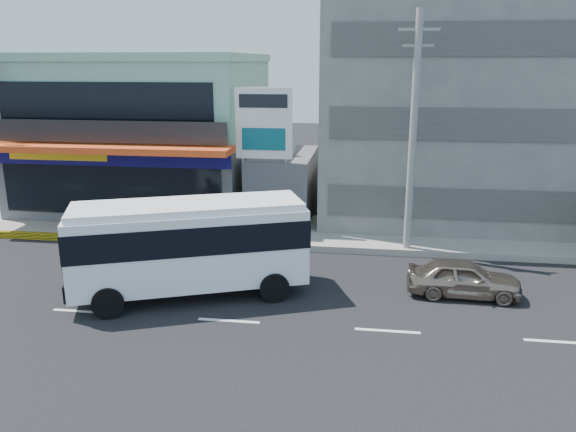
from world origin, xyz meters
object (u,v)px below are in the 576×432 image
object	(u,v)px
motorcycle_rider	(170,239)
sedan	(464,278)
shop_building	(147,136)
concrete_building	(483,82)
billboard	(264,132)
satellite_dish	(281,155)
minibus	(189,241)
utility_pole_near	(413,134)

from	to	relation	value
motorcycle_rider	sedan	bearing A→B (deg)	-13.07
shop_building	concrete_building	xyz separation A→B (m)	(18.00, 1.05, 3.00)
concrete_building	billboard	xyz separation A→B (m)	(-10.50, -5.80, -2.07)
satellite_dish	billboard	xyz separation A→B (m)	(-0.50, -1.80, 1.35)
satellite_dish	concrete_building	bearing A→B (deg)	21.80
sedan	motorcycle_rider	xyz separation A→B (m)	(-11.70, 2.72, 0.03)
concrete_building	minibus	distance (m)	18.36
billboard	minibus	bearing A→B (deg)	-100.16
sedan	concrete_building	bearing A→B (deg)	-8.64
billboard	minibus	size ratio (longest dim) A/B	0.82
satellite_dish	utility_pole_near	size ratio (longest dim) A/B	0.15
shop_building	motorcycle_rider	bearing A→B (deg)	-63.71
concrete_building	billboard	size ratio (longest dim) A/B	2.32
utility_pole_near	satellite_dish	bearing A→B (deg)	149.04
utility_pole_near	minibus	xyz separation A→B (m)	(-7.81, -5.53, -3.14)
satellite_dish	motorcycle_rider	bearing A→B (deg)	-127.84
concrete_building	motorcycle_rider	size ratio (longest dim) A/B	7.59
minibus	motorcycle_rider	world-z (taller)	minibus
concrete_building	minibus	bearing A→B (deg)	-131.98
motorcycle_rider	shop_building	bearing A→B (deg)	116.29
shop_building	satellite_dish	size ratio (longest dim) A/B	8.27
shop_building	billboard	xyz separation A→B (m)	(7.50, -4.75, 0.93)
shop_building	motorcycle_rider	size ratio (longest dim) A/B	5.88
satellite_dish	minibus	distance (m)	9.44
billboard	sedan	distance (m)	11.06
shop_building	billboard	distance (m)	8.92
concrete_building	billboard	world-z (taller)	concrete_building
satellite_dish	sedan	world-z (taller)	satellite_dish
shop_building	minibus	world-z (taller)	shop_building
utility_pole_near	minibus	distance (m)	10.08
minibus	shop_building	bearing A→B (deg)	117.12
motorcycle_rider	billboard	bearing A→B (deg)	43.75
billboard	sedan	xyz separation A→B (m)	(8.20, -6.07, -4.26)
billboard	utility_pole_near	size ratio (longest dim) A/B	0.69
concrete_building	utility_pole_near	xyz separation A→B (m)	(-4.00, -7.60, -1.85)
utility_pole_near	sedan	world-z (taller)	utility_pole_near
billboard	motorcycle_rider	size ratio (longest dim) A/B	3.27
satellite_dish	shop_building	bearing A→B (deg)	159.79
concrete_building	sedan	xyz separation A→B (m)	(-2.30, -11.87, -6.34)
utility_pole_near	minibus	size ratio (longest dim) A/B	1.19
utility_pole_near	motorcycle_rider	xyz separation A→B (m)	(-10.00, -1.55, -4.45)
sedan	motorcycle_rider	size ratio (longest dim) A/B	1.85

